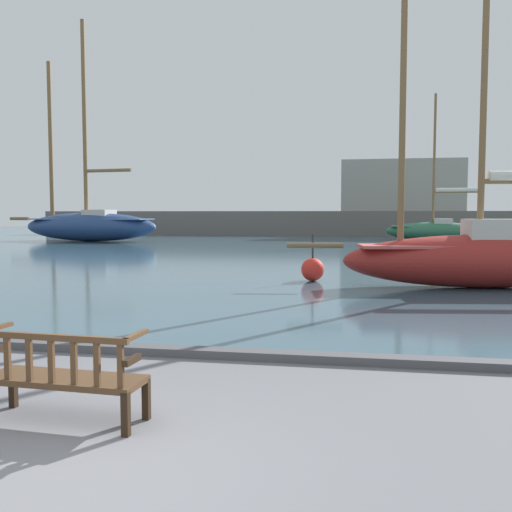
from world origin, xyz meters
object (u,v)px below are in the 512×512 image
object	(u,v)px
sailboat_mid_starboard	(89,223)
sailboat_far_port	(436,229)
sailboat_distant_harbor	(488,254)
park_bench	(63,375)
channel_buoy	(313,269)

from	to	relation	value
sailboat_mid_starboard	sailboat_far_port	distance (m)	25.20
sailboat_distant_harbor	park_bench	bearing A→B (deg)	-119.68
sailboat_distant_harbor	channel_buoy	world-z (taller)	sailboat_distant_harbor
park_bench	sailboat_mid_starboard	world-z (taller)	sailboat_mid_starboard
channel_buoy	sailboat_far_port	bearing A→B (deg)	75.66
sailboat_mid_starboard	sailboat_distant_harbor	distance (m)	31.55
sailboat_mid_starboard	sailboat_distant_harbor	xyz separation A→B (m)	(22.48, -22.13, -0.40)
sailboat_mid_starboard	sailboat_far_port	xyz separation A→B (m)	(24.62, 5.36, -0.45)
park_bench	sailboat_distant_harbor	world-z (taller)	sailboat_distant_harbor
park_bench	sailboat_far_port	size ratio (longest dim) A/B	0.15
park_bench	sailboat_mid_starboard	size ratio (longest dim) A/B	0.10
sailboat_mid_starboard	channel_buoy	size ratio (longest dim) A/B	11.31
park_bench	sailboat_distant_harbor	distance (m)	12.62
sailboat_mid_starboard	sailboat_distant_harbor	size ratio (longest dim) A/B	1.64
sailboat_mid_starboard	sailboat_distant_harbor	world-z (taller)	sailboat_mid_starboard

